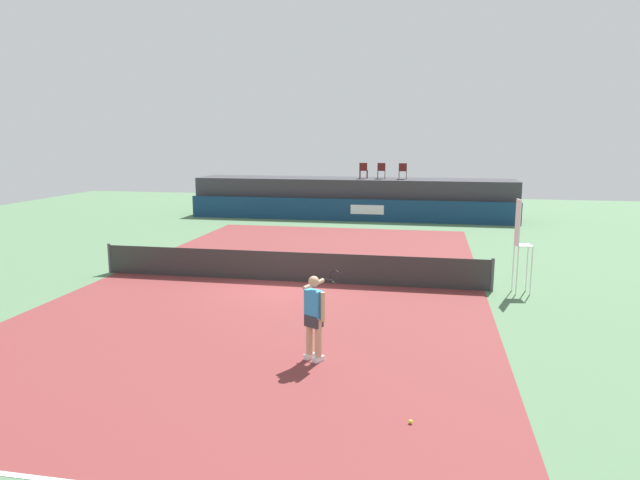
% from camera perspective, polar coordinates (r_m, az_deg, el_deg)
% --- Properties ---
extents(ground_plane, '(48.00, 48.00, 0.00)m').
position_cam_1_polar(ground_plane, '(21.00, -1.15, -2.15)').
color(ground_plane, '#4C704C').
extents(court_inner, '(12.00, 22.00, 0.00)m').
position_cam_1_polar(court_inner, '(18.15, -3.14, -4.14)').
color(court_inner, maroon).
rests_on(court_inner, ground).
extents(sponsor_wall, '(18.00, 0.22, 1.20)m').
position_cam_1_polar(sponsor_wall, '(31.10, 2.90, 3.01)').
color(sponsor_wall, navy).
rests_on(sponsor_wall, ground).
extents(spectator_platform, '(18.00, 2.80, 2.20)m').
position_cam_1_polar(spectator_platform, '(32.81, 3.34, 4.26)').
color(spectator_platform, '#38383D').
rests_on(spectator_platform, ground).
extents(spectator_chair_far_left, '(0.45, 0.45, 0.89)m').
position_cam_1_polar(spectator_chair_far_left, '(32.51, 4.37, 7.01)').
color(spectator_chair_far_left, '#561919').
rests_on(spectator_chair_far_left, spectator_platform).
extents(spectator_chair_left, '(0.47, 0.47, 0.89)m').
position_cam_1_polar(spectator_chair_left, '(32.54, 6.16, 6.99)').
color(spectator_chair_left, '#561919').
rests_on(spectator_chair_left, spectator_platform).
extents(spectator_chair_center, '(0.46, 0.46, 0.89)m').
position_cam_1_polar(spectator_chair_center, '(32.30, 8.27, 6.92)').
color(spectator_chair_center, '#561919').
rests_on(spectator_chair_center, spectator_platform).
extents(umpire_chair, '(0.50, 0.50, 2.76)m').
position_cam_1_polar(umpire_chair, '(17.48, 19.38, 0.05)').
color(umpire_chair, white).
rests_on(umpire_chair, ground).
extents(tennis_net, '(12.40, 0.02, 0.95)m').
position_cam_1_polar(tennis_net, '(18.04, -3.15, -2.68)').
color(tennis_net, '#2D2D2D').
rests_on(tennis_net, ground).
extents(net_post_near, '(0.10, 0.10, 1.00)m').
position_cam_1_polar(net_post_near, '(20.42, -20.29, -1.72)').
color(net_post_near, '#4C4C51').
rests_on(net_post_near, ground).
extents(net_post_far, '(0.10, 0.10, 1.00)m').
position_cam_1_polar(net_post_far, '(17.62, 16.85, -3.35)').
color(net_post_far, '#4C4C51').
rests_on(net_post_far, ground).
extents(tennis_player, '(0.68, 1.26, 1.77)m').
position_cam_1_polar(tennis_player, '(11.66, -0.54, -7.46)').
color(tennis_player, white).
rests_on(tennis_player, court_inner).
extents(tennis_ball, '(0.07, 0.07, 0.07)m').
position_cam_1_polar(tennis_ball, '(9.64, 9.05, -17.49)').
color(tennis_ball, '#D8EA33').
rests_on(tennis_ball, court_inner).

